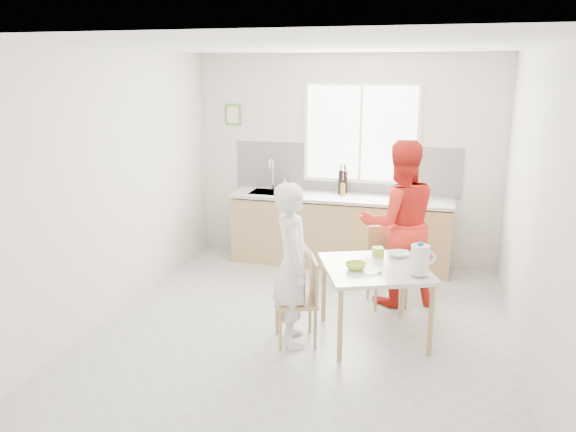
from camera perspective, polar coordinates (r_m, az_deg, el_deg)
name	(u,v)px	position (r m, az deg, el deg)	size (l,w,h in m)	color
ground	(304,327)	(5.73, 1.65, -11.21)	(4.50, 4.50, 0.00)	#B7B7B2
room_shell	(305,165)	(5.22, 1.78, 5.25)	(4.50, 4.50, 4.50)	silver
window	(361,133)	(7.35, 7.42, 8.33)	(1.50, 0.06, 1.30)	white
backsplash	(345,169)	(7.46, 5.79, 4.79)	(3.00, 0.02, 0.65)	white
picture_frame	(233,115)	(7.77, -5.62, 10.21)	(0.22, 0.03, 0.28)	#5A9744
kitchen_counter	(339,233)	(7.36, 5.22, -1.78)	(2.84, 0.64, 1.37)	tan
dining_table	(375,274)	(5.34, 8.83, -5.83)	(1.21, 1.21, 0.72)	silver
chair_left	(302,297)	(5.28, 1.45, -8.19)	(0.49, 0.49, 0.82)	tan
chair_far	(386,262)	(6.23, 9.93, -4.61)	(0.51, 0.51, 0.84)	tan
person_white	(293,265)	(5.15, 0.50, -4.97)	(0.56, 0.37, 1.54)	white
person_red	(399,223)	(6.13, 11.20, -0.74)	(0.87, 0.68, 1.80)	red
bowl_green	(356,266)	(5.21, 6.89, -5.07)	(0.19, 0.19, 0.06)	#ADD431
bowl_white	(399,254)	(5.62, 11.17, -3.84)	(0.19, 0.19, 0.05)	white
milk_jug	(420,259)	(5.11, 13.28, -4.29)	(0.23, 0.16, 0.29)	white
green_box	(378,252)	(5.58, 9.12, -3.64)	(0.10, 0.10, 0.09)	#A8C82E
spoon	(373,274)	(5.09, 8.65, -5.86)	(0.01, 0.01, 0.16)	#A5A5AA
cutting_board	(415,202)	(7.03, 12.75, 1.40)	(0.35, 0.25, 0.01)	#79CC2F
wine_bottle_a	(341,182)	(7.32, 5.38, 3.45)	(0.07, 0.07, 0.32)	black
wine_bottle_b	(345,182)	(7.39, 5.77, 3.47)	(0.07, 0.07, 0.30)	black
jar_amber	(343,190)	(7.24, 5.59, 2.67)	(0.06, 0.06, 0.16)	olive
soap_bottle	(285,185)	(7.48, -0.34, 3.17)	(0.08, 0.08, 0.17)	#999999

